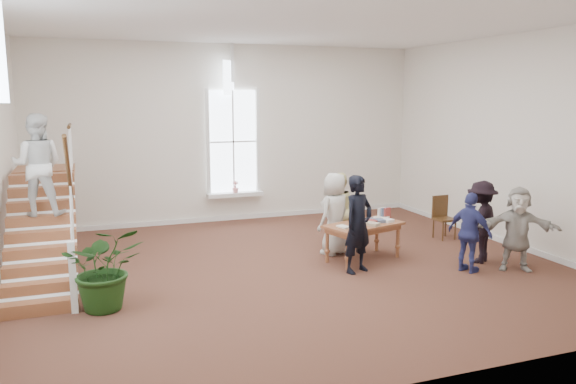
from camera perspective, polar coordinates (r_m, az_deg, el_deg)
name	(u,v)px	position (r m, az deg, el deg)	size (l,w,h in m)	color
ground	(294,268)	(10.69, 0.59, -7.73)	(10.00, 10.00, 0.00)	#4D2B1E
room_shell	(235,205)	(14.66, -5.44, -1.34)	(10.49, 10.00, 10.00)	silver
staircase	(40,190)	(10.45, -23.88, 0.15)	(1.10, 4.10, 2.92)	brown
library_table	(365,227)	(11.17, 7.78, -3.57)	(1.73, 1.20, 0.80)	brown
police_officer	(358,224)	(10.32, 7.15, -3.26)	(0.66, 0.43, 1.80)	black
elderly_woman	(335,214)	(11.48, 4.75, -2.21)	(0.82, 0.53, 1.68)	beige
person_yellow	(338,210)	(12.05, 5.06, -1.83)	(0.78, 0.61, 1.60)	#F0E496
woman_cluster_a	(470,233)	(10.80, 18.00, -3.95)	(0.87, 0.36, 1.48)	navy
woman_cluster_b	(481,222)	(11.50, 19.01, -2.88)	(1.04, 0.60, 1.60)	black
woman_cluster_c	(517,229)	(11.22, 22.28, -3.48)	(1.46, 0.46, 1.57)	#BAB3A7
floor_plant	(105,268)	(8.97, -18.09, -7.31)	(1.17, 1.02, 1.30)	#183812
side_chair	(443,215)	(13.26, 15.43, -2.23)	(0.44, 0.44, 0.97)	#34200E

